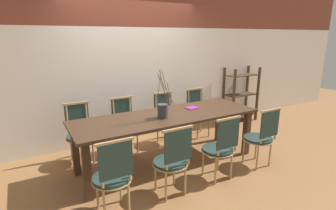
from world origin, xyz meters
TOP-DOWN VIEW (x-y plane):
  - ground_plane at (0.00, 0.00)m, footprint 16.00×16.00m
  - wall_rear at (0.00, 1.29)m, footprint 12.00×0.06m
  - dining_table at (0.00, 0.00)m, footprint 2.78×0.90m
  - chair_near_leftend at (-1.10, -0.75)m, footprint 0.44×0.44m
  - chair_near_left at (-0.37, -0.75)m, footprint 0.44×0.44m
  - chair_near_center at (0.37, -0.75)m, footprint 0.44×0.44m
  - chair_near_right at (1.15, -0.75)m, footprint 0.44×0.44m
  - chair_far_leftend at (-1.13, 0.75)m, footprint 0.44×0.44m
  - chair_far_left at (-0.40, 0.75)m, footprint 0.44×0.44m
  - chair_far_center at (0.39, 0.75)m, footprint 0.44×0.44m
  - chair_far_right at (1.10, 0.75)m, footprint 0.44×0.44m
  - vase_centerpiece at (-0.13, -0.09)m, footprint 0.29×0.23m
  - book_stack at (0.52, 0.13)m, footprint 0.22×0.18m
  - shelving_rack at (2.49, 1.03)m, footprint 0.78×0.38m

SIDE VIEW (x-z plane):
  - ground_plane at x=0.00m, z-range 0.00..0.00m
  - chair_near_leftend at x=-1.10m, z-range 0.03..0.94m
  - chair_near_left at x=-0.37m, z-range 0.03..0.94m
  - chair_near_center at x=0.37m, z-range 0.03..0.94m
  - chair_near_right at x=1.15m, z-range 0.03..0.94m
  - chair_far_leftend at x=-1.13m, z-range 0.03..0.94m
  - chair_far_left at x=-0.40m, z-range 0.03..0.94m
  - chair_far_center at x=0.39m, z-range 0.03..0.94m
  - chair_far_right at x=1.10m, z-range 0.03..0.94m
  - shelving_rack at x=2.49m, z-range 0.00..1.22m
  - dining_table at x=0.00m, z-range 0.29..1.07m
  - book_stack at x=0.52m, z-range 0.78..0.79m
  - vase_centerpiece at x=-0.13m, z-range 0.54..1.24m
  - wall_rear at x=0.00m, z-range 0.00..3.20m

